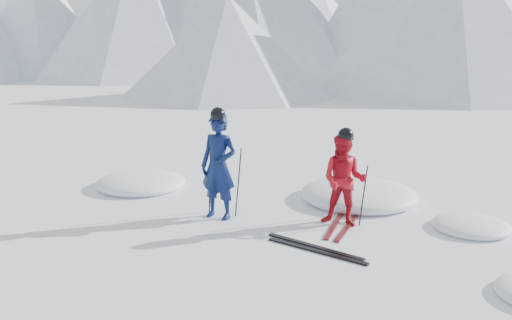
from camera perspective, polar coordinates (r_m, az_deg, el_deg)
The scene contains 12 objects.
ground at distance 8.38m, azimuth 9.49°, elevation -9.44°, with size 160.00×160.00×0.00m, color white.
skier_blue at distance 9.52m, azimuth -3.96°, elevation -0.69°, with size 0.68×0.45×1.88m, color #0B1743.
skier_red at distance 9.26m, azimuth 9.25°, elevation -2.12°, with size 0.77×0.60×1.59m, color #B10E1B.
pole_blue_left at distance 9.88m, azimuth -4.88°, elevation -2.08°, with size 0.02×0.02×1.25m, color black.
pole_blue_right at distance 9.66m, azimuth -1.87°, elevation -2.38°, with size 0.02×0.02×1.25m, color black.
pole_red_left at distance 9.66m, azimuth 8.08°, elevation -3.09°, with size 0.02×0.02×1.06m, color black.
pole_red_right at distance 9.37m, azimuth 11.24°, elevation -3.71°, with size 0.02×0.02×1.06m, color black.
ski_worn_left at distance 9.53m, azimuth 8.41°, elevation -6.56°, with size 0.09×1.70×0.03m, color black.
ski_worn_right at distance 9.45m, azimuth 9.76°, elevation -6.78°, with size 0.09×1.70×0.03m, color black.
ski_loose_a at distance 8.45m, azimuth 6.17°, elevation -9.04°, with size 0.09×1.70×0.03m, color black.
ski_loose_b at distance 8.28m, azimuth 6.37°, elevation -9.50°, with size 0.09×1.70×0.03m, color black.
snow_lumps at distance 10.68m, azimuth 4.87°, elevation -4.45°, with size 9.39×4.56×0.51m.
Camera 1 is at (2.72, -7.29, 3.11)m, focal length 38.00 mm.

